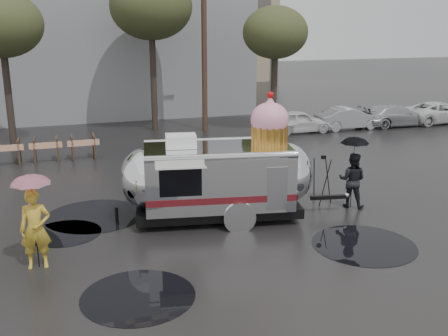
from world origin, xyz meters
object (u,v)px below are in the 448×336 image
object	(u,v)px
airstream_trailer	(221,175)
tripod	(323,174)
person_left	(35,229)
person_right	(352,180)

from	to	relation	value
airstream_trailer	tripod	bearing A→B (deg)	14.11
tripod	person_left	bearing A→B (deg)	172.44
airstream_trailer	tripod	size ratio (longest dim) A/B	4.41
airstream_trailer	person_left	xyz separation A→B (m)	(-5.10, -1.74, -0.37)
person_left	person_right	xyz separation A→B (m)	(9.30, 1.40, -0.09)
person_right	tripod	world-z (taller)	person_right
person_right	airstream_trailer	bearing A→B (deg)	35.04
person_left	person_right	world-z (taller)	person_left
person_left	tripod	xyz separation A→B (m)	(8.60, 2.00, -0.02)
airstream_trailer	person_right	size ratio (longest dim) A/B	4.01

